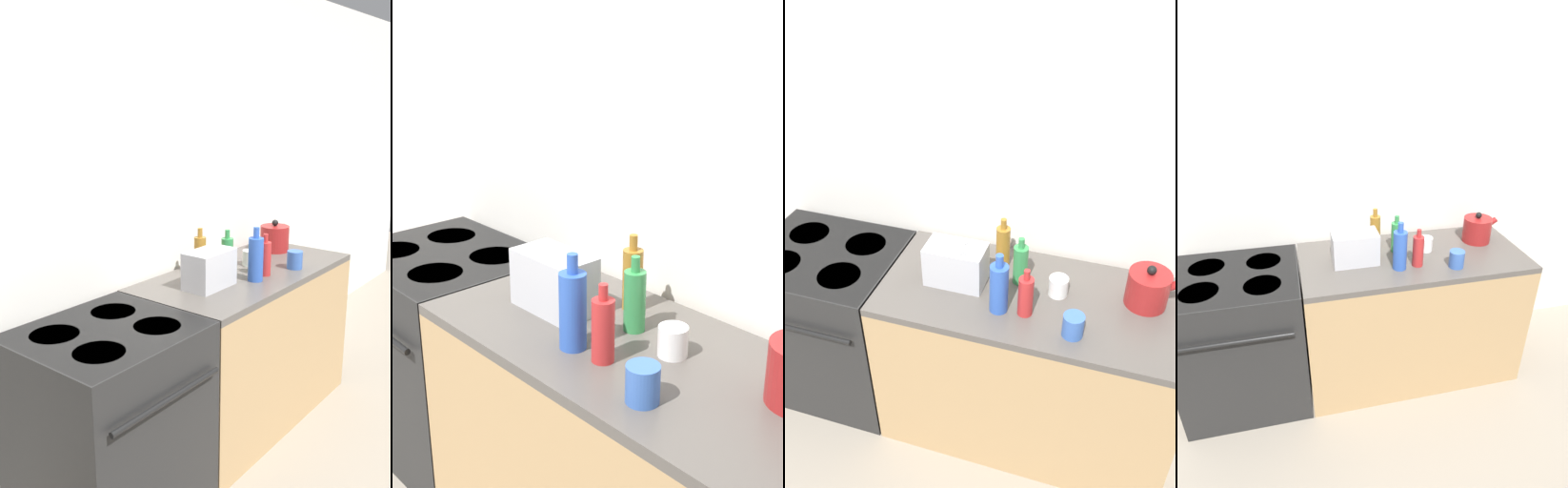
% 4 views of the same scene
% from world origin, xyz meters
% --- Properties ---
extents(wall_back, '(8.00, 0.05, 2.60)m').
position_xyz_m(wall_back, '(0.00, 0.71, 1.30)').
color(wall_back, silver).
rests_on(wall_back, ground_plane).
extents(stove, '(0.74, 0.69, 0.91)m').
position_xyz_m(stove, '(-0.58, 0.32, 0.46)').
color(stove, black).
rests_on(stove, ground_plane).
extents(counter_block, '(1.41, 0.66, 0.91)m').
position_xyz_m(counter_block, '(0.50, 0.33, 0.45)').
color(counter_block, tan).
rests_on(counter_block, ground_plane).
extents(toaster, '(0.27, 0.16, 0.20)m').
position_xyz_m(toaster, '(0.13, 0.32, 1.01)').
color(toaster, '#BCBCC1').
rests_on(toaster, counter_block).
extents(bottle_blue, '(0.08, 0.08, 0.29)m').
position_xyz_m(bottle_blue, '(0.38, 0.19, 1.03)').
color(bottle_blue, '#2D56B7').
rests_on(bottle_blue, counter_block).
extents(bottle_amber, '(0.07, 0.07, 0.26)m').
position_xyz_m(bottle_amber, '(0.30, 0.51, 1.01)').
color(bottle_amber, '#9E6B23').
rests_on(bottle_amber, counter_block).
extents(bottle_red, '(0.07, 0.07, 0.24)m').
position_xyz_m(bottle_red, '(0.49, 0.20, 1.01)').
color(bottle_red, '#B72828').
rests_on(bottle_red, counter_block).
extents(bottle_green, '(0.07, 0.07, 0.24)m').
position_xyz_m(bottle_green, '(0.42, 0.40, 1.01)').
color(bottle_green, '#338C47').
rests_on(bottle_green, counter_block).
extents(cup_blue, '(0.09, 0.09, 0.10)m').
position_xyz_m(cup_blue, '(0.71, 0.13, 0.96)').
color(cup_blue, '#3860B2').
rests_on(cup_blue, counter_block).
extents(cup_white, '(0.09, 0.09, 0.09)m').
position_xyz_m(cup_white, '(0.60, 0.37, 0.95)').
color(cup_white, white).
rests_on(cup_white, counter_block).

